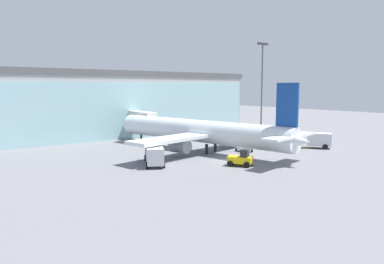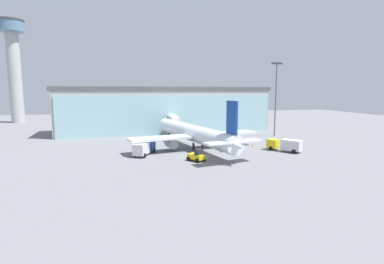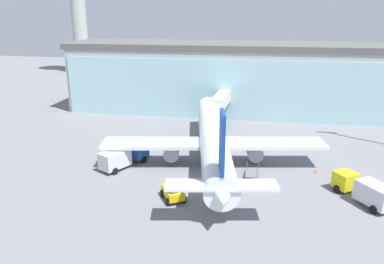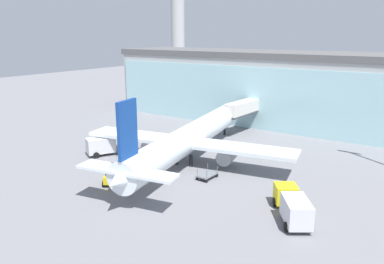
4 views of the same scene
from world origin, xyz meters
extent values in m
plane|color=slate|center=(0.00, 0.00, 0.00)|extent=(240.00, 240.00, 0.00)
cube|color=#A7A7A7|center=(0.00, 38.10, 6.44)|extent=(64.89, 17.67, 12.89)
cube|color=#9FCDD3|center=(0.27, 30.24, 5.80)|extent=(63.07, 2.50, 11.60)
cube|color=#585858|center=(0.00, 38.10, 13.49)|extent=(66.19, 18.03, 1.20)
cube|color=beige|center=(0.51, 28.04, 4.60)|extent=(2.73, 12.78, 2.40)
cube|color=#3F3F47|center=(0.51, 28.04, 3.55)|extent=(2.78, 12.78, 0.30)
cylinder|color=#4C4C51|center=(0.71, 32.80, 1.70)|extent=(0.70, 0.70, 3.40)
cylinder|color=#AEAEAE|center=(-53.99, 78.49, 17.86)|extent=(4.87, 4.87, 35.72)
cylinder|color=white|center=(1.52, 8.98, 3.43)|extent=(10.63, 35.11, 3.67)
cone|color=white|center=(-2.00, 26.17, 3.43)|extent=(4.19, 3.67, 3.67)
cone|color=white|center=(5.03, -8.21, 3.43)|extent=(4.04, 4.58, 3.30)
cube|color=white|center=(1.87, 7.26, 3.07)|extent=(30.38, 10.16, 0.50)
cube|color=white|center=(4.83, -7.23, 3.98)|extent=(11.26, 4.56, 0.30)
cube|color=navy|center=(4.73, -6.74, 8.25)|extent=(0.99, 3.21, 5.96)
cylinder|color=gray|center=(-3.85, 6.60, 1.72)|extent=(2.70, 3.56, 2.10)
cylinder|color=gray|center=(7.38, 8.90, 1.72)|extent=(2.70, 3.56, 2.10)
cylinder|color=black|center=(0.99, 6.06, 0.80)|extent=(0.50, 0.50, 1.60)
cylinder|color=black|center=(3.15, 6.50, 0.80)|extent=(0.50, 0.50, 1.60)
cylinder|color=black|center=(-1.40, 23.23, 0.80)|extent=(0.40, 0.40, 1.60)
cube|color=#2659A5|center=(-8.66, 6.47, 1.40)|extent=(2.96, 2.96, 1.90)
cube|color=silver|center=(-10.58, 2.73, 1.55)|extent=(3.78, 4.56, 2.20)
cylinder|color=black|center=(-9.64, 6.97, 0.45)|extent=(0.68, 0.94, 0.90)
cylinder|color=black|center=(-7.68, 5.97, 0.45)|extent=(0.68, 0.94, 0.90)
cylinder|color=black|center=(-12.01, 2.35, 0.45)|extent=(0.68, 0.94, 0.90)
cylinder|color=black|center=(-10.06, 1.34, 0.45)|extent=(0.68, 0.94, 0.90)
cube|color=yellow|center=(18.20, 2.41, 1.40)|extent=(3.06, 3.06, 1.90)
cube|color=silver|center=(20.60, -1.04, 1.55)|extent=(4.09, 4.54, 2.20)
cylinder|color=black|center=(17.30, 1.78, 0.45)|extent=(0.76, 0.91, 0.90)
cylinder|color=black|center=(19.10, 3.04, 0.45)|extent=(0.76, 0.91, 0.90)
cylinder|color=black|center=(20.27, -2.49, 0.45)|extent=(0.76, 0.91, 0.90)
cube|color=slate|center=(7.35, 4.11, 0.52)|extent=(1.70, 2.85, 0.16)
cylinder|color=black|center=(6.67, 5.26, 0.22)|extent=(0.14, 0.44, 0.44)
cylinder|color=slate|center=(6.67, 5.26, 1.05)|extent=(0.08, 0.08, 0.90)
cylinder|color=black|center=(8.10, 5.21, 0.22)|extent=(0.14, 0.44, 0.44)
cylinder|color=slate|center=(8.10, 5.21, 1.05)|extent=(0.08, 0.08, 0.90)
cylinder|color=black|center=(6.59, 3.02, 0.22)|extent=(0.14, 0.44, 0.44)
cylinder|color=slate|center=(6.59, 3.02, 1.05)|extent=(0.08, 0.08, 0.90)
cylinder|color=black|center=(8.03, 2.97, 0.22)|extent=(0.14, 0.44, 0.44)
cylinder|color=slate|center=(8.03, 2.97, 1.05)|extent=(0.08, 0.08, 0.90)
cube|color=yellow|center=(-1.01, -3.68, 0.85)|extent=(3.24, 3.67, 0.90)
cube|color=#26262B|center=(-0.66, -4.22, 1.80)|extent=(1.72, 1.60, 1.00)
cylinder|color=black|center=(-2.37, -3.21, 0.40)|extent=(0.72, 0.86, 0.80)
cylinder|color=black|center=(-0.85, -2.25, 0.40)|extent=(0.72, 0.86, 0.80)
cylinder|color=black|center=(-1.17, -5.10, 0.40)|extent=(0.72, 0.86, 0.80)
cylinder|color=black|center=(0.35, -4.14, 0.40)|extent=(0.72, 0.86, 0.80)
cone|color=orange|center=(3.15, 0.32, 0.28)|extent=(0.36, 0.36, 0.55)
cone|color=orange|center=(15.46, 6.98, 0.28)|extent=(0.36, 0.36, 0.55)
camera|label=1|loc=(-35.90, -39.94, 10.60)|focal=35.00mm
camera|label=2|loc=(-15.06, -56.22, 13.08)|focal=28.00mm
camera|label=3|loc=(8.73, -40.22, 20.10)|focal=35.00mm
camera|label=4|loc=(31.05, -32.64, 17.64)|focal=35.00mm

